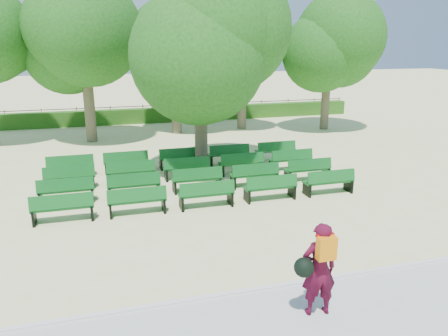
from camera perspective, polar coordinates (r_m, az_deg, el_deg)
name	(u,v)px	position (r m, az deg, el deg)	size (l,w,h in m)	color
ground	(219,191)	(14.85, -0.62, -3.02)	(120.00, 120.00, 0.00)	beige
paving	(328,316)	(8.65, 13.42, -18.28)	(30.00, 2.20, 0.06)	#B8B7B3
curb	(300,283)	(9.49, 9.94, -14.59)	(30.00, 0.12, 0.10)	silver
hedge	(160,115)	(28.13, -8.38, 6.86)	(26.00, 0.70, 0.90)	#2A5E18
fence	(159,121)	(28.59, -8.46, 6.09)	(26.00, 0.10, 1.02)	black
tree_line	(171,134)	(24.31, -7.00, 4.41)	(21.80, 6.80, 7.04)	#205E19
bench_array	(192,182)	(15.56, -4.27, -1.83)	(1.71, 0.59, 1.07)	#0F5B1E
tree_among	(200,43)	(16.53, -3.19, 16.02)	(4.94, 4.94, 7.10)	brown
person	(318,268)	(8.15, 12.19, -12.69)	(0.85, 0.53, 1.78)	#45091F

